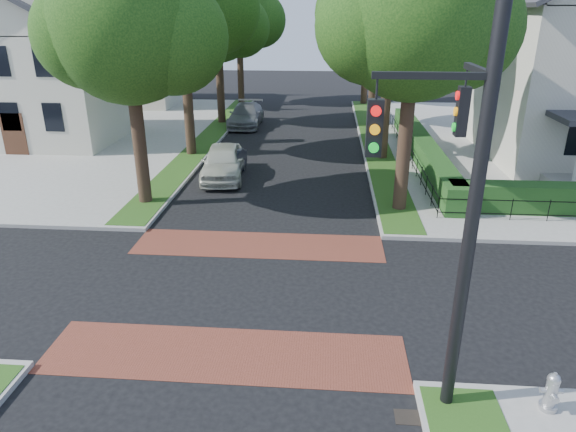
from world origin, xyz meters
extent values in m
plane|color=black|center=(0.00, 0.00, 0.00)|extent=(120.00, 120.00, 0.00)
cube|color=gray|center=(-19.50, 19.00, 0.07)|extent=(30.00, 30.00, 0.15)
cube|color=brown|center=(0.00, 3.20, 0.01)|extent=(9.00, 2.20, 0.01)
cube|color=brown|center=(0.00, -3.20, 0.01)|extent=(9.00, 2.20, 0.01)
cube|color=black|center=(4.30, -5.00, 0.01)|extent=(0.65, 0.45, 0.01)
cube|color=#1F4513|center=(5.40, 19.10, 0.16)|extent=(1.60, 29.80, 0.02)
cube|color=#1F4513|center=(-5.40, 19.10, 0.16)|extent=(1.60, 29.80, 0.02)
cylinder|color=black|center=(5.50, 7.00, 3.83)|extent=(0.56, 0.56, 7.35)
sphere|color=black|center=(5.50, 7.00, 7.71)|extent=(6.20, 6.20, 6.20)
sphere|color=black|center=(7.21, 7.30, 7.31)|extent=(4.65, 4.65, 4.65)
sphere|color=black|center=(3.95, 6.80, 7.41)|extent=(4.34, 4.34, 4.34)
sphere|color=black|center=(5.60, 8.55, 8.21)|extent=(4.03, 4.03, 4.03)
cylinder|color=black|center=(5.50, 15.00, 4.00)|extent=(0.56, 0.56, 7.70)
sphere|color=black|center=(5.50, 15.00, 8.07)|extent=(6.60, 6.60, 6.60)
sphere|color=black|center=(7.31, 15.30, 7.67)|extent=(4.95, 4.95, 4.95)
sphere|color=black|center=(3.85, 14.80, 7.77)|extent=(4.62, 4.62, 4.62)
cylinder|color=black|center=(5.50, 24.00, 3.47)|extent=(0.56, 0.56, 6.65)
sphere|color=black|center=(5.50, 24.00, 6.99)|extent=(5.80, 5.80, 5.80)
sphere|color=black|center=(7.09, 24.30, 6.59)|extent=(4.35, 4.35, 4.35)
sphere|color=black|center=(4.05, 23.80, 6.69)|extent=(4.06, 4.06, 4.06)
sphere|color=black|center=(5.60, 25.45, 7.49)|extent=(3.77, 3.77, 3.77)
cylinder|color=black|center=(5.50, 33.00, 3.65)|extent=(0.56, 0.56, 7.00)
sphere|color=black|center=(5.50, 33.00, 7.35)|extent=(6.00, 6.00, 6.00)
sphere|color=black|center=(7.15, 33.30, 6.95)|extent=(4.50, 4.50, 4.50)
sphere|color=black|center=(4.00, 32.80, 7.05)|extent=(4.20, 4.20, 4.20)
sphere|color=black|center=(5.60, 34.50, 7.85)|extent=(3.90, 3.90, 3.90)
cylinder|color=black|center=(-5.50, 7.00, 3.65)|extent=(0.56, 0.56, 7.00)
sphere|color=black|center=(-5.50, 7.00, 7.35)|extent=(6.00, 6.00, 6.00)
sphere|color=black|center=(-3.85, 7.30, 6.95)|extent=(4.50, 4.50, 4.50)
sphere|color=black|center=(-7.00, 6.80, 7.05)|extent=(4.20, 4.20, 4.20)
sphere|color=black|center=(-5.40, 8.50, 7.85)|extent=(3.90, 3.90, 3.90)
cylinder|color=black|center=(-5.50, 15.00, 4.17)|extent=(0.56, 0.56, 8.05)
sphere|color=black|center=(-5.50, 15.00, 8.43)|extent=(6.40, 6.40, 6.40)
sphere|color=black|center=(-3.74, 15.30, 8.03)|extent=(4.80, 4.80, 4.80)
sphere|color=black|center=(-7.10, 14.80, 8.13)|extent=(4.48, 4.48, 4.48)
cylinder|color=black|center=(-5.50, 24.00, 3.58)|extent=(0.56, 0.56, 6.86)
sphere|color=black|center=(-5.50, 24.00, 7.21)|extent=(5.60, 5.60, 5.60)
sphere|color=black|center=(-3.96, 24.30, 6.81)|extent=(4.20, 4.20, 4.20)
sphere|color=black|center=(-6.90, 23.80, 6.91)|extent=(3.92, 3.92, 3.92)
sphere|color=black|center=(-5.40, 25.40, 7.71)|extent=(3.64, 3.64, 3.64)
cylinder|color=black|center=(-5.50, 33.00, 3.72)|extent=(0.56, 0.56, 7.14)
sphere|color=black|center=(-5.50, 33.00, 7.49)|extent=(6.20, 6.20, 6.20)
sphere|color=black|center=(-3.79, 33.30, 7.09)|extent=(4.65, 4.65, 4.65)
sphere|color=black|center=(-7.05, 32.80, 7.19)|extent=(4.34, 4.34, 4.34)
sphere|color=black|center=(-5.40, 34.55, 7.99)|extent=(4.03, 4.03, 4.03)
cube|color=#214417|center=(7.70, 15.00, 0.75)|extent=(1.00, 18.00, 1.20)
cube|color=beige|center=(-15.50, 18.00, 3.40)|extent=(9.00, 8.00, 6.50)
cube|color=brown|center=(-12.80, 16.40, 8.47)|extent=(0.80, 0.80, 3.64)
cube|color=beige|center=(-15.50, 32.00, 3.40)|extent=(9.00, 8.00, 6.50)
cube|color=brown|center=(-12.80, 30.40, 8.47)|extent=(0.80, 0.80, 3.64)
cylinder|color=black|center=(5.10, -4.60, 4.15)|extent=(0.26, 0.26, 8.00)
cube|color=black|center=(4.10, -4.60, 6.95)|extent=(2.00, 0.12, 0.12)
cube|color=black|center=(5.10, -3.70, 6.95)|extent=(0.12, 1.80, 0.12)
cube|color=black|center=(3.20, -4.60, 6.05)|extent=(0.28, 0.22, 1.00)
cylinder|color=red|center=(3.20, -4.73, 6.37)|extent=(0.18, 0.05, 0.18)
cylinder|color=orange|center=(3.20, -4.73, 6.05)|extent=(0.18, 0.05, 0.18)
cylinder|color=#0CB226|center=(3.20, -4.73, 5.73)|extent=(0.18, 0.05, 0.18)
cube|color=black|center=(5.10, -2.90, 6.05)|extent=(0.22, 0.28, 1.00)
cylinder|color=red|center=(4.97, -2.90, 6.37)|extent=(0.05, 0.18, 0.18)
cylinder|color=orange|center=(4.97, -2.90, 6.05)|extent=(0.05, 0.18, 0.18)
cylinder|color=#0CB226|center=(4.97, -2.90, 5.73)|extent=(0.05, 0.18, 0.18)
imported|color=beige|center=(-2.82, 11.00, 0.85)|extent=(2.49, 5.16, 1.70)
imported|color=black|center=(-2.70, 11.13, 0.66)|extent=(1.56, 4.07, 1.32)
imported|color=slate|center=(-3.60, 23.51, 0.79)|extent=(2.28, 5.49, 1.59)
cylinder|color=#A2A2A4|center=(7.19, -4.67, 0.20)|extent=(0.47, 0.47, 0.10)
cylinder|color=#A2A2A4|center=(7.19, -4.67, 0.57)|extent=(0.32, 0.32, 0.63)
sphere|color=#A2A2A4|center=(7.19, -4.67, 0.90)|extent=(0.27, 0.27, 0.27)
cylinder|color=#A2A2A4|center=(7.19, -4.67, 1.03)|extent=(0.09, 0.09, 0.08)
cylinder|color=#A2A2A4|center=(7.36, -4.67, 0.62)|extent=(0.15, 0.15, 0.12)
cylinder|color=#A2A2A4|center=(7.02, -4.67, 0.62)|extent=(0.15, 0.15, 0.12)
cylinder|color=#A2A2A4|center=(7.19, -4.85, 0.57)|extent=(0.19, 0.19, 0.16)
camera|label=1|loc=(2.39, -13.59, 7.99)|focal=32.00mm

